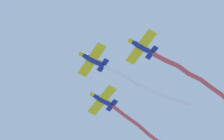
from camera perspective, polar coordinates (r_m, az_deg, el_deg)
airplane_lead at (r=87.81m, az=-2.48°, el=1.27°), size 6.13×7.89×1.99m
smoke_trail_lead at (r=91.57m, az=4.32°, el=-2.12°), size 18.57×7.60×1.28m
airplane_left_wing at (r=86.56m, az=3.63°, el=2.87°), size 6.12×7.87×1.99m
smoke_trail_left_wing at (r=94.92m, az=11.93°, el=-2.32°), size 24.84×17.75×3.98m
airplane_right_wing at (r=93.07m, az=-1.24°, el=-3.73°), size 6.08×7.79×1.99m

